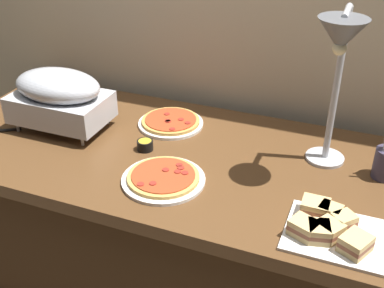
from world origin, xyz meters
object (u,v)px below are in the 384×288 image
Objects in this scene: pizza_plate_front at (163,178)px; sandwich_platter at (333,229)px; heat_lamp at (339,53)px; chafing_dish at (59,96)px; pizza_plate_center at (171,122)px; sauce_cup_near at (145,145)px.

pizza_plate_front is 0.84× the size of sandwich_platter.
chafing_dish is at bearing -178.17° from heat_lamp.
chafing_dish reaches higher than pizza_plate_center.
sandwich_platter reaches higher than pizza_plate_front.
sauce_cup_near is (-0.01, -0.22, 0.01)m from pizza_plate_center.
heat_lamp is 0.78m from pizza_plate_center.
heat_lamp reaches higher than pizza_plate_center.
chafing_dish reaches higher than pizza_plate_front.
chafing_dish is 6.25× the size of sauce_cup_near.
pizza_plate_center is (-0.64, 0.15, -0.43)m from heat_lamp.
pizza_plate_center is at bearing 110.42° from pizza_plate_front.
chafing_dish reaches higher than sauce_cup_near.
chafing_dish is 0.46m from pizza_plate_center.
chafing_dish is 1.08m from heat_lamp.
pizza_plate_front is 1.06× the size of pizza_plate_center.
pizza_plate_front is 0.58m from sandwich_platter.
sauce_cup_near is (0.39, -0.04, -0.12)m from chafing_dish.
sandwich_platter is (1.12, -0.27, -0.12)m from chafing_dish.
heat_lamp is at bearing 1.83° from chafing_dish.
chafing_dish is at bearing 174.84° from sauce_cup_near.
sandwich_platter reaches higher than sauce_cup_near.
sauce_cup_near reaches higher than pizza_plate_front.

